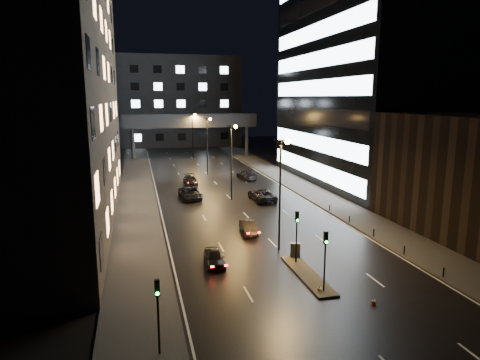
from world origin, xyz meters
The scene contains 26 objects.
ground centered at (0.00, 40.00, 0.00)m, with size 160.00×160.00×0.00m, color black.
sidewalk_left centered at (-12.50, 35.00, 0.07)m, with size 5.00×110.00×0.15m, color #383533.
sidewalk_right centered at (12.50, 35.00, 0.07)m, with size 5.00×110.00×0.15m, color #383533.
building_left centered at (-22.50, 24.00, 20.00)m, with size 15.00×48.00×40.00m, color #2D2319.
building_right_low centered at (20.00, 9.00, 6.00)m, with size 10.00×18.00×12.00m, color black.
building_right_glass centered at (25.00, 36.00, 22.50)m, with size 20.00×36.00×45.00m, color black.
building_far centered at (0.00, 98.00, 12.50)m, with size 34.00×14.00×25.00m, color #333335.
skybridge centered at (0.00, 70.00, 8.34)m, with size 30.00×3.00×10.00m.
median_island centered at (0.30, 2.00, 0.07)m, with size 1.60×8.00×0.15m, color #383533.
traffic_signal_near centered at (0.30, 4.49, 3.09)m, with size 0.28×0.34×4.40m.
traffic_signal_far centered at (0.30, -1.01, 3.09)m, with size 0.28×0.34×4.40m.
traffic_signal_corner centered at (-11.50, -6.01, 2.94)m, with size 0.28×0.34×4.40m.
bollard_row centered at (10.20, 6.50, 0.45)m, with size 0.12×25.12×0.90m.
streetlight_near centered at (0.16, 8.00, 6.50)m, with size 1.45×0.50×10.15m.
streetlight_mid_a centered at (0.16, 28.00, 6.50)m, with size 1.45×0.50×10.15m.
streetlight_mid_b centered at (0.16, 48.00, 6.50)m, with size 1.45×0.50×10.15m.
streetlight_far centered at (0.16, 68.00, 6.50)m, with size 1.45×0.50×10.15m.
car_away_a centered at (-6.35, 5.91, 0.65)m, with size 1.52×3.79×1.29m, color black.
car_away_b centered at (-1.50, 13.30, 0.65)m, with size 1.38×3.96×1.31m, color black.
car_away_c centered at (-5.36, 29.89, 0.77)m, with size 2.55×5.53×1.54m, color black.
car_away_d centered at (-4.17, 39.34, 0.73)m, with size 2.05×5.05×1.47m, color black.
car_toward_a centered at (3.89, 26.54, 0.80)m, with size 2.66×5.77×1.60m, color black.
car_toward_b centered at (5.72, 41.81, 0.80)m, with size 2.23×5.49×1.59m, color black.
utility_cabinet centered at (0.70, 5.70, 0.77)m, with size 0.84×0.46×1.23m, color #545457.
cone_a centered at (0.02, -0.90, 0.25)m, with size 0.38×0.38×0.51m, color orange.
cone_b centered at (2.79, -3.49, 0.24)m, with size 0.36×0.36×0.47m, color red.
Camera 1 is at (-12.19, -27.19, 13.69)m, focal length 32.00 mm.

